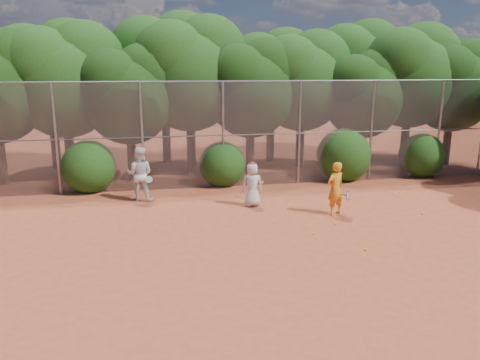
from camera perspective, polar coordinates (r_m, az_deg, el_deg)
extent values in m
plane|color=#AA4426|center=(12.75, 6.53, -7.25)|extent=(80.00, 80.00, 0.00)
cylinder|color=gray|center=(17.88, -21.51, 4.59)|extent=(0.09, 0.09, 4.00)
cylinder|color=gray|center=(17.56, -11.84, 5.10)|extent=(0.09, 0.09, 4.00)
cylinder|color=gray|center=(17.74, -2.07, 5.47)|extent=(0.09, 0.09, 4.00)
cylinder|color=gray|center=(18.41, 7.25, 5.68)|extent=(0.09, 0.09, 4.00)
cylinder|color=gray|center=(19.53, 15.71, 5.73)|extent=(0.09, 0.09, 4.00)
cylinder|color=gray|center=(21.02, 23.12, 5.68)|extent=(0.09, 0.09, 4.00)
cylinder|color=gray|center=(17.74, 1.14, 11.97)|extent=(20.00, 0.05, 0.05)
cylinder|color=gray|center=(17.91, 1.11, 5.56)|extent=(20.00, 0.04, 0.04)
cube|color=slate|center=(17.91, 1.11, 5.56)|extent=(20.00, 0.02, 4.00)
cylinder|color=black|center=(20.53, -27.15, 2.80)|extent=(0.38, 0.38, 2.38)
sphere|color=black|center=(20.41, -25.79, 12.21)|extent=(3.05, 3.05, 3.05)
cylinder|color=black|center=(20.43, -20.06, 3.64)|extent=(0.38, 0.38, 2.52)
sphere|color=#173F0F|center=(20.18, -20.64, 10.56)|extent=(4.03, 4.03, 4.03)
sphere|color=#173F0F|center=(20.44, -18.40, 13.60)|extent=(3.23, 3.23, 3.23)
sphere|color=#173F0F|center=(20.00, -23.02, 12.65)|extent=(3.02, 3.02, 3.02)
cylinder|color=black|center=(19.50, -13.08, 3.15)|extent=(0.36, 0.36, 2.17)
sphere|color=black|center=(19.23, -13.42, 9.39)|extent=(3.47, 3.47, 3.47)
sphere|color=black|center=(19.52, -11.44, 12.10)|extent=(2.78, 2.78, 2.78)
sphere|color=black|center=(18.98, -15.44, 11.32)|extent=(2.60, 2.60, 2.60)
cylinder|color=black|center=(20.48, -5.99, 4.62)|extent=(0.39, 0.39, 2.66)
sphere|color=#173F0F|center=(20.24, -6.17, 11.93)|extent=(4.26, 4.26, 4.26)
sphere|color=#173F0F|center=(20.74, -3.92, 14.96)|extent=(3.40, 3.40, 3.40)
sphere|color=#173F0F|center=(19.86, -8.38, 14.29)|extent=(3.19, 3.19, 3.19)
cylinder|color=black|center=(20.27, 1.24, 4.05)|extent=(0.37, 0.37, 2.27)
sphere|color=black|center=(20.02, 1.27, 10.35)|extent=(3.64, 3.64, 3.64)
sphere|color=black|center=(20.50, 3.12, 12.96)|extent=(2.91, 2.91, 2.91)
sphere|color=black|center=(19.60, -0.42, 12.42)|extent=(2.73, 2.73, 2.73)
cylinder|color=black|center=(21.65, 7.32, 4.80)|extent=(0.38, 0.38, 2.45)
sphere|color=#173F0F|center=(21.42, 7.52, 11.16)|extent=(3.92, 3.92, 3.92)
sphere|color=#173F0F|center=(22.02, 9.28, 13.72)|extent=(3.14, 3.14, 3.14)
sphere|color=#173F0F|center=(20.92, 6.01, 13.29)|extent=(2.94, 2.94, 2.94)
cylinder|color=black|center=(21.67, 14.44, 4.01)|extent=(0.36, 0.36, 2.10)
sphere|color=black|center=(21.43, 14.77, 9.44)|extent=(3.36, 3.36, 3.36)
sphere|color=black|center=(21.98, 16.15, 11.65)|extent=(2.69, 2.69, 2.69)
sphere|color=black|center=(20.92, 13.70, 11.26)|extent=(2.52, 2.52, 2.52)
cylinder|color=black|center=(23.30, 19.48, 4.93)|extent=(0.39, 0.39, 2.59)
sphere|color=#173F0F|center=(23.08, 19.98, 11.16)|extent=(4.14, 4.14, 4.14)
sphere|color=#173F0F|center=(23.86, 21.45, 13.60)|extent=(3.32, 3.32, 3.32)
sphere|color=#173F0F|center=(22.45, 18.92, 13.32)|extent=(3.11, 3.11, 3.11)
cylinder|color=black|center=(24.13, 23.94, 4.48)|extent=(0.37, 0.37, 2.31)
sphere|color=black|center=(23.92, 24.47, 9.83)|extent=(3.70, 3.70, 3.70)
sphere|color=black|center=(24.62, 25.64, 11.95)|extent=(2.96, 2.96, 2.96)
sphere|color=black|center=(23.30, 23.71, 11.66)|extent=(2.77, 2.77, 2.77)
cylinder|color=black|center=(22.84, -21.64, 4.63)|extent=(0.39, 0.39, 2.62)
sphere|color=#173F0F|center=(22.61, -22.22, 11.07)|extent=(4.20, 4.20, 4.20)
sphere|color=#173F0F|center=(22.87, -20.14, 13.90)|extent=(3.36, 3.36, 3.36)
sphere|color=#173F0F|center=(22.45, -24.46, 13.00)|extent=(3.15, 3.15, 3.15)
cylinder|color=black|center=(22.59, -8.99, 5.56)|extent=(0.40, 0.40, 2.80)
sphere|color=#173F0F|center=(22.38, -9.26, 12.53)|extent=(4.48, 4.48, 4.48)
sphere|color=#173F0F|center=(22.87, -7.07, 15.43)|extent=(3.58, 3.58, 3.58)
sphere|color=#173F0F|center=(22.04, -11.43, 14.76)|extent=(3.36, 3.36, 3.36)
cylinder|color=black|center=(22.90, 3.71, 5.45)|extent=(0.38, 0.38, 2.52)
sphere|color=#173F0F|center=(22.67, 3.81, 11.64)|extent=(4.03, 4.03, 4.03)
sphere|color=#173F0F|center=(23.26, 5.59, 14.14)|extent=(3.23, 3.23, 3.23)
sphere|color=#173F0F|center=(22.20, 2.23, 13.70)|extent=(3.02, 3.02, 3.02)
cylinder|color=black|center=(24.91, 13.52, 6.02)|extent=(0.40, 0.40, 2.73)
sphere|color=#173F0F|center=(24.71, 13.87, 12.17)|extent=(4.37, 4.37, 4.37)
sphere|color=#173F0F|center=(25.48, 15.46, 14.58)|extent=(3.49, 3.49, 3.49)
sphere|color=#173F0F|center=(24.11, 12.61, 14.29)|extent=(3.28, 3.28, 3.28)
sphere|color=#173F0F|center=(18.18, -17.97, 1.81)|extent=(2.00, 2.00, 2.00)
sphere|color=#173F0F|center=(18.22, -2.18, 2.18)|extent=(1.80, 1.80, 1.80)
sphere|color=#173F0F|center=(19.52, 12.52, 3.24)|extent=(2.20, 2.20, 2.20)
sphere|color=#173F0F|center=(21.15, 21.28, 3.01)|extent=(1.90, 1.90, 1.90)
imported|color=orange|center=(14.83, 11.53, -1.02)|extent=(0.72, 0.60, 1.68)
torus|color=black|center=(14.84, 13.04, -1.85)|extent=(0.24, 0.24, 0.30)
cylinder|color=black|center=(14.92, 12.26, -1.76)|extent=(0.22, 0.22, 0.04)
imported|color=silver|center=(15.44, 1.50, -0.57)|extent=(0.75, 0.51, 1.46)
ellipsoid|color=red|center=(15.28, 1.52, 1.94)|extent=(0.22, 0.22, 0.13)
sphere|color=#CEE028|center=(15.28, 2.76, -0.28)|extent=(0.07, 0.07, 0.07)
imported|color=white|center=(16.43, -12.13, 0.72)|extent=(1.05, 0.90, 1.87)
torus|color=black|center=(16.16, -11.07, 0.07)|extent=(0.33, 0.24, 0.26)
cylinder|color=black|center=(16.36, -11.12, -0.24)|extent=(0.06, 0.24, 0.19)
sphere|color=#CEE028|center=(14.07, 11.51, -5.26)|extent=(0.07, 0.07, 0.07)
sphere|color=#CEE028|center=(14.94, 10.81, -4.10)|extent=(0.07, 0.07, 0.07)
sphere|color=#CEE028|center=(12.35, 15.03, -8.19)|extent=(0.07, 0.07, 0.07)
sphere|color=#CEE028|center=(15.80, 21.36, -3.84)|extent=(0.07, 0.07, 0.07)
sphere|color=#CEE028|center=(13.19, 8.87, -6.44)|extent=(0.07, 0.07, 0.07)
sphere|color=#CEE028|center=(17.91, 18.45, -1.58)|extent=(0.07, 0.07, 0.07)
sphere|color=#CEE028|center=(15.58, 1.13, -3.11)|extent=(0.07, 0.07, 0.07)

